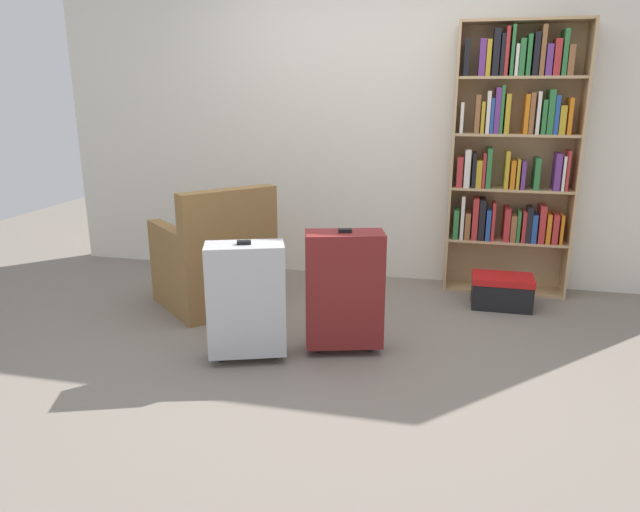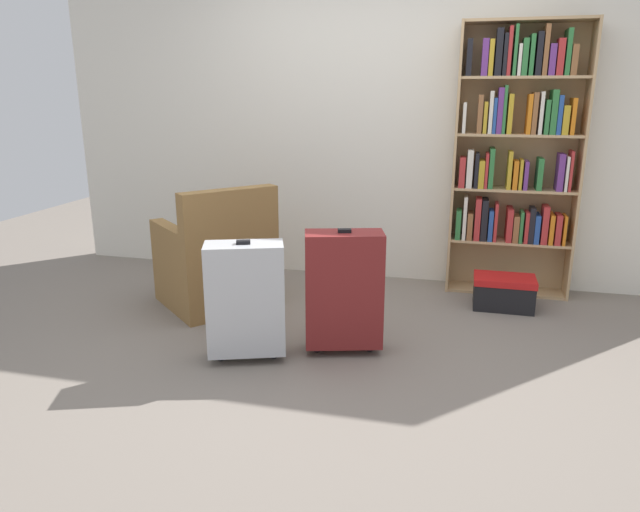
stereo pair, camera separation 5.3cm
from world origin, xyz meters
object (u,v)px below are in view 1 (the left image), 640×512
at_px(bookshelf, 513,151).
at_px(storage_box, 502,290).
at_px(armchair, 215,264).
at_px(suitcase_silver, 246,299).
at_px(mug, 267,312).
at_px(suitcase_dark_red, 344,289).

xyz_separation_m(bookshelf, storage_box, (-0.03, -0.39, -0.97)).
xyz_separation_m(armchair, suitcase_silver, (0.54, -0.81, 0.06)).
height_order(bookshelf, storage_box, bookshelf).
relative_size(mug, suitcase_dark_red, 0.16).
relative_size(storage_box, suitcase_dark_red, 0.57).
relative_size(armchair, mug, 8.24).
bearing_deg(bookshelf, suitcase_dark_red, -126.01).
height_order(bookshelf, mug, bookshelf).
relative_size(mug, storage_box, 0.28).
xyz_separation_m(storage_box, suitcase_silver, (-1.52, -1.24, 0.25)).
distance_m(bookshelf, storage_box, 1.05).
distance_m(storage_box, suitcase_dark_red, 1.43).
bearing_deg(suitcase_silver, bookshelf, 46.66).
height_order(storage_box, suitcase_dark_red, suitcase_dark_red).
relative_size(mug, suitcase_silver, 0.17).
relative_size(bookshelf, storage_box, 4.66).
relative_size(suitcase_dark_red, suitcase_silver, 1.06).
bearing_deg(suitcase_dark_red, armchair, 151.98).
bearing_deg(armchair, suitcase_silver, -56.51).
height_order(suitcase_dark_red, suitcase_silver, suitcase_dark_red).
height_order(bookshelf, suitcase_dark_red, bookshelf).
relative_size(bookshelf, suitcase_dark_red, 2.64).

